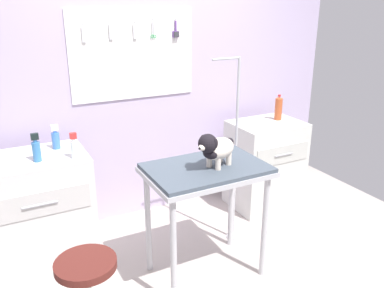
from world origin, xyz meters
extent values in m
cube|color=#ADA39B|center=(0.00, 0.00, -0.02)|extent=(4.40, 4.00, 0.04)
cube|color=#B5A5C6|center=(0.00, 1.28, 1.15)|extent=(4.00, 0.06, 2.30)
cube|color=white|center=(-0.15, 1.24, 1.56)|extent=(1.14, 0.02, 0.78)
cylinder|color=gray|center=(-0.58, 1.23, 1.82)|extent=(0.01, 0.02, 0.01)
cube|color=silver|center=(-0.58, 1.22, 1.75)|extent=(0.03, 0.01, 0.13)
cylinder|color=gray|center=(-0.35, 1.23, 1.84)|extent=(0.01, 0.02, 0.01)
cube|color=silver|center=(-0.35, 1.22, 1.76)|extent=(0.03, 0.01, 0.13)
cylinder|color=gray|center=(-0.13, 1.23, 1.83)|extent=(0.01, 0.02, 0.01)
cube|color=silver|center=(-0.13, 1.22, 1.76)|extent=(0.03, 0.01, 0.13)
cylinder|color=gray|center=(0.04, 1.23, 1.85)|extent=(0.01, 0.02, 0.01)
cube|color=silver|center=(0.03, 1.22, 1.78)|extent=(0.01, 0.00, 0.11)
cube|color=silver|center=(0.04, 1.22, 1.78)|extent=(0.01, 0.00, 0.11)
torus|color=#339A56|center=(0.02, 1.22, 1.71)|extent=(0.03, 0.01, 0.03)
torus|color=#339A56|center=(0.05, 1.22, 1.71)|extent=(0.03, 0.01, 0.03)
cylinder|color=gray|center=(0.26, 1.23, 1.85)|extent=(0.01, 0.02, 0.01)
cylinder|color=#65408B|center=(0.26, 1.22, 1.79)|extent=(0.02, 0.02, 0.09)
cube|color=#65408B|center=(0.26, 1.22, 1.72)|extent=(0.06, 0.02, 0.06)
cube|color=#333338|center=(0.26, 1.21, 1.72)|extent=(0.05, 0.01, 0.05)
cylinder|color=#B7B7BC|center=(-0.42, -0.13, 0.41)|extent=(0.04, 0.04, 0.83)
cylinder|color=#B7B7BC|center=(0.33, -0.13, 0.41)|extent=(0.04, 0.04, 0.83)
cylinder|color=#B7B7BC|center=(-0.42, 0.33, 0.41)|extent=(0.04, 0.04, 0.83)
cylinder|color=#B7B7BC|center=(0.33, 0.33, 0.41)|extent=(0.04, 0.04, 0.83)
cube|color=#B7B7BC|center=(-0.05, 0.10, 0.85)|extent=(0.87, 0.58, 0.03)
cube|color=#444F5B|center=(-0.05, 0.10, 0.88)|extent=(0.84, 0.56, 0.03)
cylinder|color=#B7B7BC|center=(0.41, 0.41, 0.01)|extent=(0.11, 0.11, 0.01)
cylinder|color=#B7B7BC|center=(0.41, 0.41, 0.80)|extent=(0.02, 0.02, 1.60)
cylinder|color=#B7B7BC|center=(0.29, 0.41, 1.59)|extent=(0.24, 0.02, 0.02)
cylinder|color=silver|center=(-0.01, 0.01, 0.94)|extent=(0.04, 0.04, 0.09)
cylinder|color=silver|center=(-0.03, 0.08, 0.94)|extent=(0.04, 0.04, 0.09)
cylinder|color=silver|center=(0.11, 0.05, 0.94)|extent=(0.04, 0.04, 0.09)
cylinder|color=silver|center=(0.08, 0.13, 0.94)|extent=(0.04, 0.04, 0.09)
ellipsoid|color=silver|center=(0.03, 0.07, 1.02)|extent=(0.31, 0.25, 0.15)
ellipsoid|color=black|center=(-0.05, 0.03, 1.02)|extent=(0.13, 0.14, 0.08)
sphere|color=black|center=(-0.08, 0.02, 1.09)|extent=(0.13, 0.13, 0.13)
ellipsoid|color=silver|center=(-0.14, 0.00, 1.08)|extent=(0.07, 0.07, 0.04)
sphere|color=black|center=(-0.16, -0.01, 1.08)|extent=(0.02, 0.02, 0.02)
ellipsoid|color=black|center=(-0.05, -0.03, 1.10)|extent=(0.05, 0.04, 0.07)
ellipsoid|color=black|center=(-0.09, 0.08, 1.10)|extent=(0.05, 0.04, 0.07)
sphere|color=black|center=(0.15, 0.11, 1.04)|extent=(0.06, 0.06, 0.06)
cube|color=silver|center=(-1.15, 0.80, 0.46)|extent=(0.80, 0.56, 0.92)
cube|color=beige|center=(-1.15, 0.52, 0.66)|extent=(0.70, 0.01, 0.18)
cylinder|color=#99999E|center=(-1.15, 0.51, 0.66)|extent=(0.24, 0.02, 0.02)
cube|color=silver|center=(1.04, 0.81, 0.44)|extent=(0.68, 0.52, 0.88)
cube|color=#B9BBB4|center=(1.04, 0.55, 0.63)|extent=(0.60, 0.01, 0.18)
cylinder|color=#99999E|center=(1.04, 0.54, 0.63)|extent=(0.20, 0.02, 0.02)
cylinder|color=#56201B|center=(-1.01, -0.24, 0.61)|extent=(0.35, 0.35, 0.04)
cylinder|color=#3877B9|center=(-1.10, 0.69, 0.99)|extent=(0.06, 0.06, 0.14)
cylinder|color=#3877B9|center=(-1.10, 0.69, 1.07)|extent=(0.03, 0.03, 0.02)
cube|color=black|center=(-1.10, 0.69, 1.10)|extent=(0.05, 0.03, 0.04)
cylinder|color=#3F76C6|center=(-0.94, 0.90, 0.98)|extent=(0.06, 0.06, 0.13)
cylinder|color=#3F76C6|center=(-0.94, 0.90, 1.05)|extent=(0.03, 0.03, 0.02)
cube|color=silver|center=(-0.94, 0.90, 1.09)|extent=(0.05, 0.03, 0.04)
cylinder|color=white|center=(-0.85, 0.63, 0.98)|extent=(0.05, 0.05, 0.13)
cylinder|color=white|center=(-0.85, 0.63, 1.06)|extent=(0.02, 0.02, 0.02)
cube|color=red|center=(-0.85, 0.63, 1.09)|extent=(0.05, 0.03, 0.04)
cylinder|color=#B85029|center=(1.20, 0.85, 0.99)|extent=(0.07, 0.07, 0.22)
cone|color=#B85029|center=(1.20, 0.85, 1.11)|extent=(0.07, 0.07, 0.02)
cylinder|color=red|center=(1.20, 0.85, 1.13)|extent=(0.03, 0.03, 0.02)
camera|label=1|loc=(-1.36, -2.20, 2.00)|focal=37.70mm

